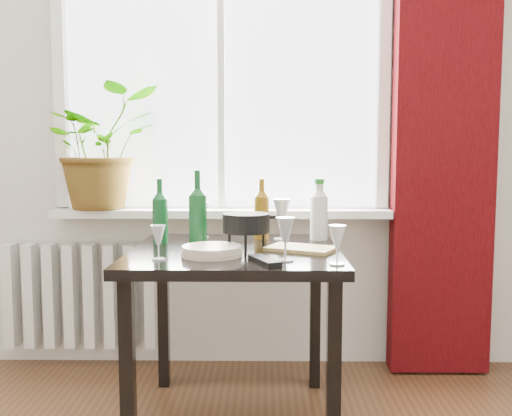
{
  "coord_description": "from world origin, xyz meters",
  "views": [
    {
      "loc": [
        0.22,
        -0.76,
        1.14
      ],
      "look_at": [
        0.19,
        1.55,
        0.91
      ],
      "focal_mm": 40.0,
      "sensor_mm": 36.0,
      "label": 1
    }
  ],
  "objects_px": {
    "bottle_amber": "(262,208)",
    "cutting_board": "(301,248)",
    "wineglass_front_right": "(285,239)",
    "wine_bottle_right": "(198,208)",
    "wineglass_far_right": "(337,245)",
    "wineglass_back_left": "(201,220)",
    "wine_bottle_left": "(160,211)",
    "cleaning_bottle": "(319,209)",
    "wineglass_front_left": "(158,242)",
    "potted_plant": "(101,148)",
    "wineglass_back_center": "(282,219)",
    "fondue_pot": "(246,232)",
    "tv_remote": "(264,261)",
    "table": "(235,271)",
    "plate_stack": "(212,251)",
    "radiator": "(81,295)"
  },
  "relations": [
    {
      "from": "wineglass_front_left",
      "to": "cutting_board",
      "type": "distance_m",
      "value": 0.59
    },
    {
      "from": "wineglass_back_left",
      "to": "wineglass_front_left",
      "type": "xyz_separation_m",
      "value": [
        -0.1,
        -0.55,
        -0.02
      ]
    },
    {
      "from": "wineglass_front_left",
      "to": "bottle_amber",
      "type": "bearing_deg",
      "value": 54.15
    },
    {
      "from": "fondue_pot",
      "to": "table",
      "type": "bearing_deg",
      "value": 165.68
    },
    {
      "from": "wine_bottle_left",
      "to": "fondue_pot",
      "type": "bearing_deg",
      "value": -23.37
    },
    {
      "from": "wineglass_far_right",
      "to": "tv_remote",
      "type": "bearing_deg",
      "value": 174.41
    },
    {
      "from": "potted_plant",
      "to": "wineglass_back_center",
      "type": "bearing_deg",
      "value": -22.0
    },
    {
      "from": "potted_plant",
      "to": "wineglass_far_right",
      "type": "height_order",
      "value": "potted_plant"
    },
    {
      "from": "wine_bottle_right",
      "to": "wineglass_front_left",
      "type": "height_order",
      "value": "wine_bottle_right"
    },
    {
      "from": "radiator",
      "to": "cleaning_bottle",
      "type": "xyz_separation_m",
      "value": [
        1.22,
        -0.38,
        0.5
      ]
    },
    {
      "from": "bottle_amber",
      "to": "cutting_board",
      "type": "relative_size",
      "value": 1.07
    },
    {
      "from": "wineglass_front_right",
      "to": "wine_bottle_right",
      "type": "bearing_deg",
      "value": 139.07
    },
    {
      "from": "wineglass_front_right",
      "to": "wineglass_front_left",
      "type": "distance_m",
      "value": 0.47
    },
    {
      "from": "plate_stack",
      "to": "wineglass_back_center",
      "type": "bearing_deg",
      "value": 54.98
    },
    {
      "from": "potted_plant",
      "to": "cleaning_bottle",
      "type": "bearing_deg",
      "value": -18.48
    },
    {
      "from": "potted_plant",
      "to": "wineglass_front_right",
      "type": "height_order",
      "value": "potted_plant"
    },
    {
      "from": "wineglass_front_right",
      "to": "wineglass_far_right",
      "type": "bearing_deg",
      "value": -20.91
    },
    {
      "from": "table",
      "to": "plate_stack",
      "type": "xyz_separation_m",
      "value": [
        -0.08,
        -0.16,
        0.11
      ]
    },
    {
      "from": "potted_plant",
      "to": "fondue_pot",
      "type": "distance_m",
      "value": 1.05
    },
    {
      "from": "wineglass_front_right",
      "to": "wineglass_back_left",
      "type": "xyz_separation_m",
      "value": [
        -0.37,
        0.56,
        0.0
      ]
    },
    {
      "from": "wine_bottle_left",
      "to": "cleaning_bottle",
      "type": "distance_m",
      "value": 0.71
    },
    {
      "from": "table",
      "to": "cutting_board",
      "type": "distance_m",
      "value": 0.29
    },
    {
      "from": "wineglass_back_left",
      "to": "wineglass_front_left",
      "type": "bearing_deg",
      "value": -100.33
    },
    {
      "from": "plate_stack",
      "to": "radiator",
      "type": "bearing_deg",
      "value": 134.37
    },
    {
      "from": "wineglass_far_right",
      "to": "wineglass_back_left",
      "type": "height_order",
      "value": "wineglass_back_left"
    },
    {
      "from": "plate_stack",
      "to": "wineglass_front_left",
      "type": "bearing_deg",
      "value": -155.45
    },
    {
      "from": "table",
      "to": "wineglass_far_right",
      "type": "height_order",
      "value": "wineglass_far_right"
    },
    {
      "from": "wineglass_back_center",
      "to": "tv_remote",
      "type": "bearing_deg",
      "value": -98.18
    },
    {
      "from": "wineglass_front_right",
      "to": "wineglass_back_left",
      "type": "relative_size",
      "value": 0.97
    },
    {
      "from": "wineglass_front_left",
      "to": "fondue_pot",
      "type": "relative_size",
      "value": 0.59
    },
    {
      "from": "cleaning_bottle",
      "to": "plate_stack",
      "type": "bearing_deg",
      "value": -137.8
    },
    {
      "from": "table",
      "to": "wineglass_front_right",
      "type": "bearing_deg",
      "value": -52.55
    },
    {
      "from": "wineglass_back_center",
      "to": "fondue_pot",
      "type": "xyz_separation_m",
      "value": [
        -0.15,
        -0.26,
        -0.02
      ]
    },
    {
      "from": "cleaning_bottle",
      "to": "wine_bottle_left",
      "type": "bearing_deg",
      "value": -171.23
    },
    {
      "from": "wineglass_back_left",
      "to": "wineglass_front_left",
      "type": "distance_m",
      "value": 0.56
    },
    {
      "from": "wineglass_far_right",
      "to": "tv_remote",
      "type": "xyz_separation_m",
      "value": [
        -0.26,
        0.03,
        -0.06
      ]
    },
    {
      "from": "wineglass_back_left",
      "to": "tv_remote",
      "type": "xyz_separation_m",
      "value": [
        0.29,
        -0.61,
        -0.08
      ]
    },
    {
      "from": "wine_bottle_left",
      "to": "fondue_pot",
      "type": "height_order",
      "value": "wine_bottle_left"
    },
    {
      "from": "bottle_amber",
      "to": "wineglass_front_left",
      "type": "height_order",
      "value": "bottle_amber"
    },
    {
      "from": "table",
      "to": "wine_bottle_left",
      "type": "relative_size",
      "value": 2.98
    },
    {
      "from": "table",
      "to": "cutting_board",
      "type": "xyz_separation_m",
      "value": [
        0.27,
        -0.03,
        0.1
      ]
    },
    {
      "from": "bottle_amber",
      "to": "wineglass_back_center",
      "type": "relative_size",
      "value": 1.47
    },
    {
      "from": "wineglass_front_left",
      "to": "radiator",
      "type": "bearing_deg",
      "value": 123.62
    },
    {
      "from": "plate_stack",
      "to": "wine_bottle_left",
      "type": "bearing_deg",
      "value": 129.93
    },
    {
      "from": "bottle_amber",
      "to": "cutting_board",
      "type": "distance_m",
      "value": 0.37
    },
    {
      "from": "plate_stack",
      "to": "cutting_board",
      "type": "height_order",
      "value": "plate_stack"
    },
    {
      "from": "cleaning_bottle",
      "to": "plate_stack",
      "type": "relative_size",
      "value": 1.17
    },
    {
      "from": "wine_bottle_left",
      "to": "radiator",
      "type": "bearing_deg",
      "value": 136.81
    },
    {
      "from": "cutting_board",
      "to": "wineglass_back_left",
      "type": "bearing_deg",
      "value": 143.04
    },
    {
      "from": "wineglass_back_center",
      "to": "wineglass_back_left",
      "type": "height_order",
      "value": "wineglass_back_center"
    }
  ]
}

